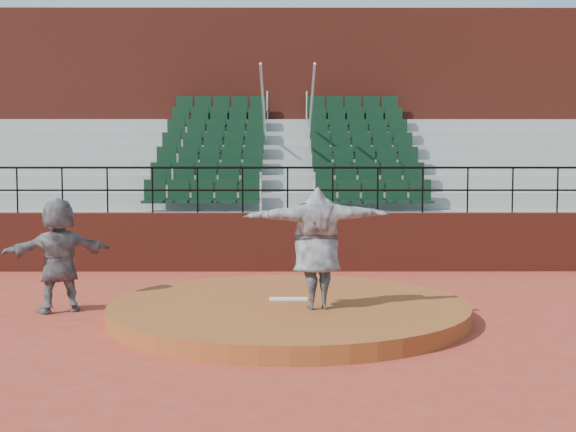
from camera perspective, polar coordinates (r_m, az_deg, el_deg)
The scene contains 9 objects.
ground at distance 11.24m, azimuth 0.04°, elevation -8.04°, with size 90.00×90.00×0.00m, color #AE3A27.
pitchers_mound at distance 11.21m, azimuth 0.04°, elevation -7.41°, with size 5.50×5.50×0.25m, color #974B21.
pitching_rubber at distance 11.33m, azimuth 0.04°, elevation -6.57°, with size 0.60×0.15×0.03m, color white.
boundary_wall at distance 16.08m, azimuth -0.03°, elevation -2.04°, with size 24.00×0.30×1.30m, color maroon.
wall_railing at distance 15.99m, azimuth -0.03°, elevation 2.87°, with size 24.04×0.05×1.03m.
seating_deck at distance 19.66m, azimuth -0.06°, elevation 1.34°, with size 24.00×5.97×4.63m.
press_box_facade at distance 23.62m, azimuth -0.08°, elevation 6.93°, with size 24.00×3.00×7.10m, color maroon.
pitcher at distance 10.55m, azimuth 2.29°, elevation -2.55°, with size 2.19×0.60×1.78m, color black.
fielder at distance 12.11m, azimuth -17.67°, elevation -2.95°, with size 1.70×0.54×1.84m, color black.
Camera 1 is at (-0.04, -10.99, 2.34)m, focal length 45.00 mm.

